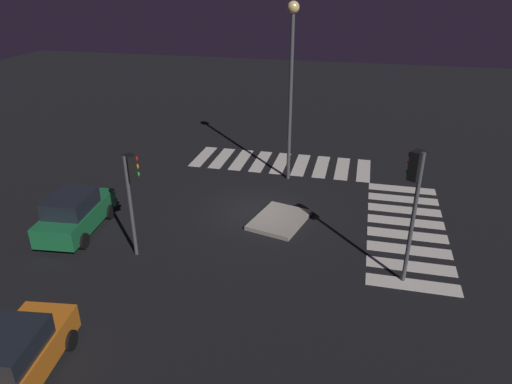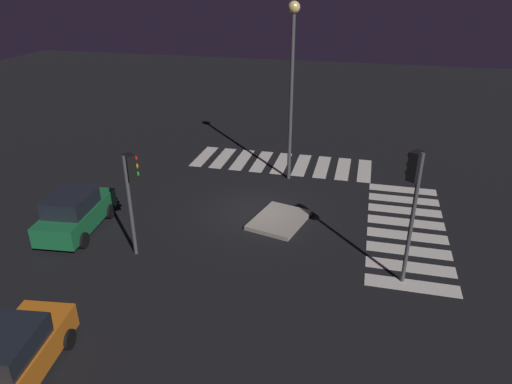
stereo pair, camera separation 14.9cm
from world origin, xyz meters
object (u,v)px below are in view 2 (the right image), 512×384
car_orange (14,355)px  street_lamp (292,66)px  traffic_light_south (413,186)px  car_green (75,213)px  traffic_island (279,220)px  traffic_light_west (131,180)px

car_orange → street_lamp: 16.25m
car_orange → traffic_light_south: 12.41m
car_green → car_orange: 7.85m
car_green → car_orange: bearing=-163.7°
car_green → street_lamp: (7.49, -7.56, 4.93)m
traffic_light_south → traffic_island: bearing=-0.8°
car_orange → traffic_light_west: (6.39, -0.28, 2.24)m
traffic_light_west → car_orange: bearing=-142.6°
car_green → traffic_light_south: size_ratio=0.87×
car_green → traffic_light_west: size_ratio=1.04×
car_green → traffic_light_south: bearing=-97.4°
car_green → traffic_light_south: (-0.36, -12.87, 2.75)m
car_green → traffic_light_west: (-0.88, -3.23, 2.17)m
car_orange → street_lamp: (14.76, -4.61, 4.99)m
traffic_island → car_orange: size_ratio=0.80×
traffic_island → traffic_light_west: size_ratio=0.77×
traffic_island → car_green: size_ratio=0.74×
traffic_island → car_green: car_green is taller
traffic_light_south → street_lamp: 9.72m
traffic_light_west → street_lamp: bearing=12.5°
car_orange → street_lamp: size_ratio=0.45×
traffic_light_west → street_lamp: (8.37, -4.33, 2.76)m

